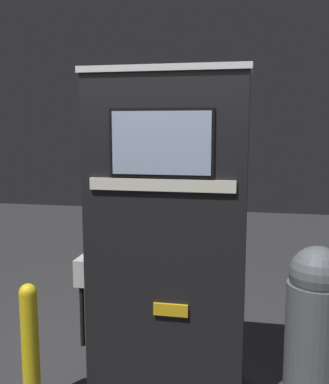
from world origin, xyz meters
name	(u,v)px	position (x,y,z in m)	size (l,w,h in m)	color
gas_pump	(167,234)	(0.00, 0.21, 1.10)	(1.15, 0.45, 2.19)	black
safety_bollard	(30,344)	(-0.81, -0.21, 0.44)	(0.11, 0.11, 0.85)	yellow
trash_bin	(315,320)	(1.00, 0.32, 0.53)	(0.40, 0.40, 1.04)	#51565B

